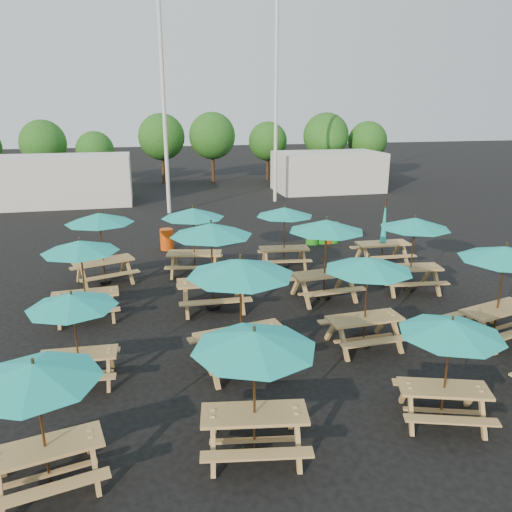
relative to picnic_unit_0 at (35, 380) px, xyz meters
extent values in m
plane|color=black|center=(5.03, 6.18, -1.85)|extent=(120.00, 120.00, 0.00)
cube|color=#A17947|center=(0.00, 0.00, -1.16)|extent=(1.77, 0.99, 0.06)
cube|color=#A17947|center=(0.13, -0.60, -1.43)|extent=(1.69, 0.58, 0.04)
cube|color=#A17947|center=(-0.13, 0.60, -1.43)|extent=(1.69, 0.58, 0.04)
cylinder|color=black|center=(0.00, 0.00, -1.80)|extent=(0.33, 0.33, 0.09)
cylinder|color=brown|center=(0.00, 0.00, -0.78)|extent=(0.04, 0.04, 2.14)
cone|color=#19AAA2|center=(0.00, 0.00, 0.12)|extent=(2.30, 2.30, 0.30)
cube|color=#A17947|center=(0.15, 3.04, -1.20)|extent=(1.61, 0.68, 0.05)
cube|color=#A17947|center=(0.13, 2.46, -1.46)|extent=(1.59, 0.28, 0.04)
cube|color=#A17947|center=(0.17, 3.62, -1.46)|extent=(1.59, 0.28, 0.04)
cylinder|color=black|center=(0.15, 3.04, -1.81)|extent=(0.32, 0.32, 0.09)
cylinder|color=brown|center=(0.15, 3.04, -0.84)|extent=(0.04, 0.04, 2.02)
cone|color=#19AAA2|center=(0.15, 3.04, 0.02)|extent=(1.90, 1.90, 0.28)
cube|color=#A17947|center=(-0.02, 6.48, -1.13)|extent=(1.80, 0.81, 0.06)
cube|color=#A17947|center=(0.02, 5.83, -1.41)|extent=(1.77, 0.37, 0.04)
cube|color=#A17947|center=(-0.07, 7.12, -1.41)|extent=(1.77, 0.37, 0.04)
cylinder|color=black|center=(-0.02, 6.48, -1.80)|extent=(0.35, 0.35, 0.10)
cylinder|color=brown|center=(-0.02, 6.48, -0.73)|extent=(0.04, 0.04, 2.25)
cone|color=#19AAA2|center=(-0.02, 6.48, 0.22)|extent=(2.17, 2.17, 0.31)
cube|color=#A17947|center=(0.29, 9.30, -1.08)|extent=(2.01, 1.31, 0.06)
cube|color=#A17947|center=(0.52, 8.66, -1.38)|extent=(1.85, 0.87, 0.04)
cube|color=#A17947|center=(0.06, 9.95, -1.38)|extent=(1.85, 0.87, 0.04)
cylinder|color=black|center=(0.29, 9.30, -1.80)|extent=(0.37, 0.37, 0.10)
cylinder|color=brown|center=(0.29, 9.30, -0.65)|extent=(0.05, 0.05, 2.39)
cone|color=#19AAA2|center=(0.29, 9.30, 0.36)|extent=(2.76, 2.76, 0.33)
cube|color=#A17947|center=(3.26, 0.07, -1.12)|extent=(1.86, 0.96, 0.06)
cube|color=#A17947|center=(3.16, -0.57, -1.41)|extent=(1.79, 0.52, 0.04)
cube|color=#A17947|center=(3.37, 0.71, -1.41)|extent=(1.79, 0.52, 0.04)
cylinder|color=black|center=(3.26, 0.07, -1.80)|extent=(0.35, 0.35, 0.10)
cylinder|color=brown|center=(3.26, 0.07, -0.72)|extent=(0.04, 0.04, 2.27)
cone|color=#19AAA2|center=(3.26, 0.07, 0.24)|extent=(2.34, 2.34, 0.32)
cube|color=#A17947|center=(3.60, 2.91, -1.02)|extent=(2.12, 1.13, 0.07)
cube|color=#A17947|center=(3.73, 2.18, -1.35)|extent=(2.03, 0.64, 0.04)
cube|color=#A17947|center=(3.47, 3.63, -1.35)|extent=(2.03, 0.64, 0.04)
cylinder|color=black|center=(3.60, 2.91, -1.80)|extent=(0.40, 0.40, 0.11)
cylinder|color=brown|center=(3.60, 2.91, -0.57)|extent=(0.05, 0.05, 2.57)
cone|color=#19AAA2|center=(3.60, 2.91, 0.52)|extent=(2.70, 2.70, 0.36)
cube|color=#A17947|center=(3.46, 6.40, -1.03)|extent=(2.02, 0.84, 0.07)
cube|color=#A17947|center=(3.44, 5.67, -1.35)|extent=(2.01, 0.34, 0.04)
cube|color=#A17947|center=(3.49, 7.13, -1.35)|extent=(2.01, 0.34, 0.04)
cylinder|color=black|center=(3.46, 6.40, -1.80)|extent=(0.40, 0.40, 0.11)
cylinder|color=brown|center=(3.46, 6.40, -0.57)|extent=(0.05, 0.05, 2.56)
cone|color=#19AAA2|center=(3.46, 6.40, 0.51)|extent=(2.38, 2.38, 0.36)
cube|color=#A17947|center=(3.28, 9.58, -1.09)|extent=(1.96, 1.11, 0.06)
cube|color=#A17947|center=(3.13, 8.92, -1.39)|extent=(1.86, 0.66, 0.04)
cube|color=#A17947|center=(3.43, 10.24, -1.39)|extent=(1.86, 0.66, 0.04)
cylinder|color=black|center=(3.28, 9.58, -1.80)|extent=(0.37, 0.37, 0.10)
cylinder|color=brown|center=(3.28, 9.58, -0.67)|extent=(0.05, 0.05, 2.36)
cone|color=#19AAA2|center=(3.28, 9.58, 0.32)|extent=(2.55, 2.55, 0.33)
cube|color=#A17947|center=(6.85, 0.15, -1.19)|extent=(1.73, 1.10, 0.05)
cube|color=#A17947|center=(6.67, -0.41, -1.45)|extent=(1.60, 0.71, 0.04)
cube|color=#A17947|center=(7.03, 0.72, -1.45)|extent=(1.60, 0.71, 0.04)
cylinder|color=black|center=(6.85, 0.15, -1.81)|extent=(0.32, 0.32, 0.09)
cylinder|color=brown|center=(6.85, 0.15, -0.82)|extent=(0.04, 0.04, 2.06)
cone|color=#19AAA2|center=(6.85, 0.15, 0.05)|extent=(2.35, 2.35, 0.29)
cube|color=#A17947|center=(6.69, 3.24, -1.11)|extent=(1.83, 0.80, 0.06)
cube|color=#A17947|center=(6.73, 2.58, -1.40)|extent=(1.81, 0.35, 0.04)
cube|color=#A17947|center=(6.66, 3.89, -1.40)|extent=(1.81, 0.35, 0.04)
cylinder|color=black|center=(6.69, 3.24, -1.80)|extent=(0.36, 0.36, 0.10)
cylinder|color=brown|center=(6.69, 3.24, -0.70)|extent=(0.04, 0.04, 2.30)
cone|color=#19AAA2|center=(6.69, 3.24, 0.27)|extent=(2.19, 2.19, 0.32)
cube|color=#A17947|center=(6.84, 6.40, -1.05)|extent=(2.00, 0.93, 0.06)
cube|color=#A17947|center=(6.91, 5.69, -1.37)|extent=(1.96, 0.45, 0.04)
cube|color=#A17947|center=(6.78, 7.11, -1.37)|extent=(1.96, 0.45, 0.04)
cylinder|color=black|center=(6.84, 6.40, -1.80)|extent=(0.39, 0.39, 0.11)
cylinder|color=brown|center=(6.84, 6.40, -0.61)|extent=(0.05, 0.05, 2.48)
cone|color=#19AAA2|center=(6.84, 6.40, 0.44)|extent=(2.44, 2.44, 0.35)
cube|color=#A17947|center=(6.49, 9.58, -1.13)|extent=(1.82, 0.88, 0.06)
cube|color=#A17947|center=(6.42, 8.94, -1.41)|extent=(1.77, 0.44, 0.04)
cube|color=#A17947|center=(6.57, 10.22, -1.41)|extent=(1.77, 0.44, 0.04)
cylinder|color=black|center=(6.49, 9.58, -1.80)|extent=(0.35, 0.35, 0.10)
cylinder|color=brown|center=(6.49, 9.58, -0.73)|extent=(0.04, 0.04, 2.24)
cone|color=#19AAA2|center=(6.49, 9.58, 0.21)|extent=(2.24, 2.24, 0.31)
cube|color=#A17947|center=(10.10, 2.93, -1.07)|extent=(2.02, 1.19, 0.06)
cube|color=#A17947|center=(9.93, 3.61, -1.38)|extent=(1.91, 0.73, 0.04)
cylinder|color=black|center=(10.10, 2.93, -1.80)|extent=(0.38, 0.38, 0.11)
cylinder|color=brown|center=(10.10, 2.93, -0.64)|extent=(0.05, 0.05, 2.43)
cone|color=#19AAA2|center=(10.10, 2.93, 0.39)|extent=(2.67, 2.67, 0.34)
cube|color=#A17947|center=(9.74, 6.47, -1.09)|extent=(1.94, 0.95, 0.06)
cube|color=#A17947|center=(9.65, 5.79, -1.39)|extent=(1.88, 0.49, 0.04)
cube|color=#A17947|center=(9.82, 7.15, -1.39)|extent=(1.88, 0.49, 0.04)
cylinder|color=black|center=(9.74, 6.47, -1.80)|extent=(0.37, 0.37, 0.10)
cylinder|color=brown|center=(9.74, 6.47, -0.66)|extent=(0.05, 0.05, 2.38)
cone|color=#19AAA2|center=(9.74, 6.47, 0.34)|extent=(2.40, 2.40, 0.33)
cube|color=#A17947|center=(10.14, 9.21, -1.07)|extent=(1.93, 0.80, 0.06)
cube|color=#A17947|center=(10.12, 8.51, -1.37)|extent=(1.92, 0.33, 0.04)
cube|color=#A17947|center=(10.17, 9.91, -1.37)|extent=(1.92, 0.33, 0.04)
cylinder|color=black|center=(10.14, 9.21, -1.80)|extent=(0.38, 0.38, 0.11)
cylinder|color=brown|center=(10.14, 9.21, -0.63)|extent=(0.05, 0.05, 2.44)
cone|color=#19AAA2|center=(10.14, 9.21, -0.21)|extent=(0.23, 0.23, 1.59)
cylinder|color=#E24B0D|center=(2.51, 12.91, -1.42)|extent=(0.53, 0.53, 0.85)
cylinder|color=#20951B|center=(8.54, 12.40, -1.42)|extent=(0.53, 0.53, 0.85)
cylinder|color=#20951B|center=(9.01, 12.47, -1.42)|extent=(0.53, 0.53, 0.85)
cylinder|color=#E24B0D|center=(9.20, 12.45, -1.42)|extent=(0.53, 0.53, 0.85)
cylinder|color=#20951B|center=(9.48, 12.47, -1.42)|extent=(0.53, 0.53, 0.85)
cylinder|color=silver|center=(3.03, 20.18, 4.15)|extent=(0.20, 0.20, 12.00)
cylinder|color=silver|center=(9.53, 22.18, 4.15)|extent=(0.20, 0.20, 12.00)
cube|color=silver|center=(-2.97, 24.18, -0.45)|extent=(8.00, 4.00, 2.80)
cube|color=silver|center=(14.03, 25.18, -0.55)|extent=(7.00, 4.00, 2.60)
cylinder|color=#382314|center=(-4.72, 30.09, -0.78)|extent=(0.24, 0.24, 2.14)
sphere|color=#1E5919|center=(-4.72, 30.09, 1.31)|extent=(3.11, 3.11, 3.11)
cylinder|color=#382314|center=(-1.36, 29.84, -0.96)|extent=(0.24, 0.24, 1.78)
sphere|color=#1E5919|center=(-1.36, 29.84, 0.78)|extent=(2.59, 2.59, 2.59)
cylinder|color=#382314|center=(3.28, 30.90, -0.70)|extent=(0.24, 0.24, 2.31)
sphere|color=#1E5919|center=(3.28, 30.90, 1.56)|extent=(3.36, 3.36, 3.36)
cylinder|color=#382314|center=(6.93, 30.44, -0.68)|extent=(0.24, 0.24, 2.35)
sphere|color=#1E5919|center=(6.93, 30.44, 1.61)|extent=(3.41, 3.41, 3.41)
cylinder|color=#382314|center=(11.25, 30.86, -0.84)|extent=(0.24, 0.24, 2.02)
sphere|color=#1E5919|center=(11.25, 30.86, 1.13)|extent=(2.94, 2.94, 2.94)
cylinder|color=#382314|center=(15.26, 29.08, -0.69)|extent=(0.24, 0.24, 2.32)
sphere|color=#1E5919|center=(15.26, 29.08, 1.58)|extent=(3.38, 3.38, 3.38)
cylinder|color=#382314|center=(18.65, 29.11, -0.84)|extent=(0.24, 0.24, 2.03)
sphere|color=#1E5919|center=(18.65, 29.11, 1.15)|extent=(2.95, 2.95, 2.95)
camera|label=1|loc=(1.69, -6.91, 3.80)|focal=35.00mm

